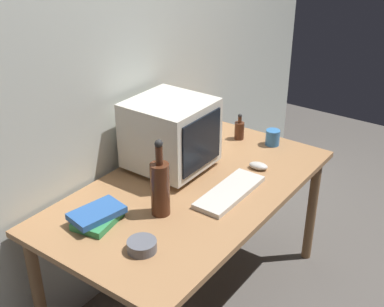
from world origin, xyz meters
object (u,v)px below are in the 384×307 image
computer_mouse (258,166)px  book_stack (97,216)px  mug (273,137)px  cd_spindle (142,246)px  crt_monitor (171,134)px  bottle_short (239,130)px  bottle_tall (160,187)px  keyboard (230,192)px

computer_mouse → book_stack: 0.89m
mug → cd_spindle: (-1.17, -0.03, -0.02)m
crt_monitor → bottle_short: 0.54m
computer_mouse → bottle_tall: (-0.61, 0.15, 0.12)m
book_stack → computer_mouse: bearing=-21.7°
crt_monitor → book_stack: (-0.58, -0.04, -0.16)m
bottle_tall → mug: (0.92, -0.08, -0.09)m
computer_mouse → cd_spindle: size_ratio=0.83×
bottle_short → cd_spindle: (-1.12, -0.22, -0.04)m
bottle_tall → mug: size_ratio=3.02×
book_stack → cd_spindle: bearing=-96.8°
computer_mouse → cd_spindle: (-0.86, 0.05, 0.00)m
keyboard → computer_mouse: bearing=2.4°
keyboard → cd_spindle: bearing=174.3°
computer_mouse → book_stack: bearing=149.2°
crt_monitor → keyboard: 0.43m
keyboard → computer_mouse: computer_mouse is taller
crt_monitor → bottle_tall: size_ratio=1.08×
crt_monitor → book_stack: size_ratio=1.57×
bottle_tall → cd_spindle: bottle_tall is taller
computer_mouse → bottle_short: bottle_short is taller
bottle_tall → cd_spindle: bearing=-157.0°
computer_mouse → bottle_tall: size_ratio=0.28×
bottle_short → cd_spindle: size_ratio=1.31×
bottle_tall → cd_spindle: (-0.25, -0.11, -0.11)m
mug → bottle_short: bearing=103.1°
bottle_tall → bottle_short: size_ratio=2.31×
computer_mouse → bottle_tall: bearing=156.8°
book_stack → mug: bearing=-12.6°
bottle_short → cd_spindle: bearing=-168.7°
cd_spindle → bottle_tall: bearing=23.0°
computer_mouse → bottle_tall: bottle_tall is taller
bottle_tall → book_stack: (-0.22, 0.18, -0.11)m
crt_monitor → cd_spindle: size_ratio=3.25×
bottle_tall → cd_spindle: size_ratio=3.02×
book_stack → cd_spindle: size_ratio=2.07×
book_stack → keyboard: bearing=-32.7°
computer_mouse → cd_spindle: bearing=167.7°
crt_monitor → computer_mouse: (0.25, -0.38, -0.17)m
keyboard → cd_spindle: size_ratio=3.50×
bottle_tall → mug: bottle_tall is taller
computer_mouse → mug: bearing=4.9°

